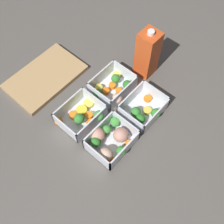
{
  "coord_description": "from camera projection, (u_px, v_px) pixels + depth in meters",
  "views": [
    {
      "loc": [
        -0.33,
        -0.29,
        0.8
      ],
      "look_at": [
        0.0,
        0.0,
        0.02
      ],
      "focal_mm": 42.0,
      "sensor_mm": 36.0,
      "label": 1
    }
  ],
  "objects": [
    {
      "name": "container_near_left",
      "position": [
        110.0,
        140.0,
        0.84
      ],
      "size": [
        0.16,
        0.14,
        0.06
      ],
      "color": "silver",
      "rests_on": "ground_plane"
    },
    {
      "name": "container_far_left",
      "position": [
        83.0,
        115.0,
        0.89
      ],
      "size": [
        0.16,
        0.14,
        0.06
      ],
      "color": "silver",
      "rests_on": "ground_plane"
    },
    {
      "name": "ground_plane",
      "position": [
        112.0,
        115.0,
        0.91
      ],
      "size": [
        4.0,
        4.0,
        0.0
      ],
      "primitive_type": "plane",
      "color": "#56514C"
    },
    {
      "name": "cutting_board",
      "position": [
        45.0,
        77.0,
        0.98
      ],
      "size": [
        0.28,
        0.18,
        0.02
      ],
      "color": "tan",
      "rests_on": "ground_plane"
    },
    {
      "name": "container_far_right",
      "position": [
        113.0,
        87.0,
        0.94
      ],
      "size": [
        0.16,
        0.13,
        0.06
      ],
      "color": "silver",
      "rests_on": "ground_plane"
    },
    {
      "name": "juice_carton",
      "position": [
        147.0,
        54.0,
        0.92
      ],
      "size": [
        0.07,
        0.07,
        0.2
      ],
      "color": "#D14C1E",
      "rests_on": "ground_plane"
    },
    {
      "name": "container_near_right",
      "position": [
        143.0,
        110.0,
        0.9
      ],
      "size": [
        0.15,
        0.12,
        0.06
      ],
      "color": "silver",
      "rests_on": "ground_plane"
    }
  ]
}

